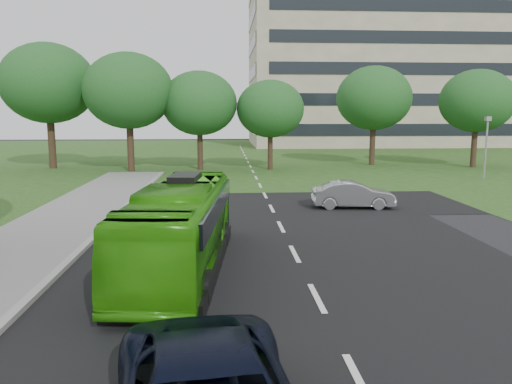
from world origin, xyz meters
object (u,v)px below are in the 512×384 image
camera_pole (487,139)px  tree_park_d (374,98)px  tree_park_b (199,103)px  tree_park_e (477,101)px  sedan (353,195)px  tree_park_a (128,91)px  tree_park_c (270,109)px  tree_park_f (48,83)px  office_building (385,61)px  bus (181,227)px

camera_pole → tree_park_d: bearing=96.6°
tree_park_b → tree_park_e: bearing=0.9°
tree_park_b → sedan: bearing=-64.9°
tree_park_a → tree_park_c: bearing=2.2°
tree_park_a → tree_park_f: (-7.05, 2.58, 0.71)m
office_building → tree_park_d: office_building is taller
tree_park_d → office_building: bearing=70.9°
sedan → bus: bearing=145.3°
tree_park_a → tree_park_c: (11.35, 0.43, -1.40)m
tree_park_a → tree_park_d: size_ratio=1.07×
tree_park_b → tree_park_e: size_ratio=0.97×
tree_park_d → tree_park_e: (8.18, -2.57, -0.30)m
tree_park_d → tree_park_b: bearing=-169.1°
tree_park_b → tree_park_f: bearing=171.6°
office_building → tree_park_a: size_ratio=4.26×
tree_park_f → camera_pole: tree_park_f is taller
tree_park_a → sedan: tree_park_a is taller
bus → sedan: bus is taller
tree_park_e → bus: bearing=-129.8°
bus → tree_park_c: bearing=84.2°
tree_park_a → sedan: size_ratio=2.35×
tree_park_b → tree_park_d: bearing=10.9°
tree_park_e → sedan: size_ratio=2.09×
tree_park_b → office_building: bearing=52.5°
tree_park_b → tree_park_d: size_ratio=0.91×
tree_park_c → tree_park_f: bearing=173.4°
bus → office_building: bearing=72.4°
office_building → tree_park_a: 47.65m
tree_park_a → tree_park_f: bearing=159.9°
bus → sedan: size_ratio=2.29×
tree_park_b → bus: 27.35m
tree_park_d → bus: (-14.69, -29.98, -4.70)m
office_building → sedan: office_building is taller
tree_park_d → camera_pole: size_ratio=2.00×
tree_park_d → tree_park_a: bearing=-170.0°
tree_park_b → camera_pole: 21.85m
office_building → tree_park_c: size_ratio=5.45×
tree_park_d → camera_pole: 12.14m
tree_park_b → tree_park_f: size_ratio=0.77×
tree_park_c → tree_park_e: tree_park_e is taller
tree_park_f → sedan: (20.87, -19.56, -6.44)m
tree_park_e → camera_pole: bearing=-112.1°
tree_park_c → tree_park_e: (17.77, 0.67, 0.69)m
tree_park_f → tree_park_c: bearing=-6.6°
tree_park_a → tree_park_f: tree_park_f is taller
tree_park_e → tree_park_f: size_ratio=0.80×
tree_park_a → tree_park_d: 21.26m
tree_park_d → camera_pole: bearing=-65.4°
tree_park_f → camera_pole: (32.87, -9.56, -4.25)m
tree_park_a → bus: tree_park_a is taller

